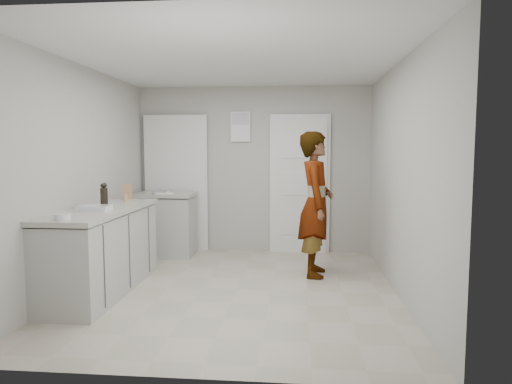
# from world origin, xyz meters

# --- Properties ---
(ground) EXTENTS (4.00, 4.00, 0.00)m
(ground) POSITION_xyz_m (0.00, 0.00, 0.00)
(ground) COLOR #ABA490
(ground) RESTS_ON ground
(room_shell) EXTENTS (4.00, 4.00, 4.00)m
(room_shell) POSITION_xyz_m (-0.17, 1.95, 1.02)
(room_shell) COLOR #B2AFA8
(room_shell) RESTS_ON ground
(main_counter) EXTENTS (0.64, 1.96, 0.93)m
(main_counter) POSITION_xyz_m (-1.45, -0.20, 0.43)
(main_counter) COLOR #B7B6B2
(main_counter) RESTS_ON ground
(side_counter) EXTENTS (0.84, 0.61, 0.93)m
(side_counter) POSITION_xyz_m (-1.25, 1.55, 0.43)
(side_counter) COLOR #B7B6B2
(side_counter) RESTS_ON ground
(person) EXTENTS (0.45, 0.67, 1.78)m
(person) POSITION_xyz_m (0.89, 0.68, 0.89)
(person) COLOR silver
(person) RESTS_ON ground
(cake_mix_box) EXTENTS (0.13, 0.09, 0.20)m
(cake_mix_box) POSITION_xyz_m (-1.50, 0.70, 1.02)
(cake_mix_box) COLOR #A37B51
(cake_mix_box) RESTS_ON main_counter
(spice_jar) EXTENTS (0.06, 0.06, 0.09)m
(spice_jar) POSITION_xyz_m (-1.42, 0.43, 0.97)
(spice_jar) COLOR tan
(spice_jar) RESTS_ON main_counter
(oil_cruet_a) EXTENTS (0.07, 0.07, 0.27)m
(oil_cruet_a) POSITION_xyz_m (-1.45, -0.10, 1.05)
(oil_cruet_a) COLOR black
(oil_cruet_a) RESTS_ON main_counter
(oil_cruet_b) EXTENTS (0.06, 0.06, 0.27)m
(oil_cruet_b) POSITION_xyz_m (-1.43, -0.18, 1.05)
(oil_cruet_b) COLOR black
(oil_cruet_b) RESTS_ON main_counter
(baking_dish) EXTENTS (0.31, 0.22, 0.05)m
(baking_dish) POSITION_xyz_m (-1.43, -0.40, 0.95)
(baking_dish) COLOR silver
(baking_dish) RESTS_ON main_counter
(egg_bowl) EXTENTS (0.14, 0.14, 0.05)m
(egg_bowl) POSITION_xyz_m (-1.45, -1.02, 0.95)
(egg_bowl) COLOR silver
(egg_bowl) RESTS_ON main_counter
(papers) EXTENTS (0.39, 0.41, 0.01)m
(papers) POSITION_xyz_m (-1.29, 1.52, 0.93)
(papers) COLOR white
(papers) RESTS_ON side_counter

